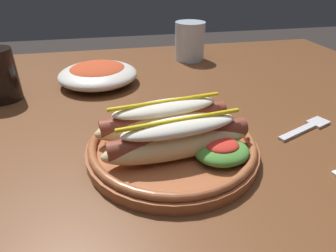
% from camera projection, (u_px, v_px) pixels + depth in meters
% --- Properties ---
extents(dining_table, '(1.39, 0.97, 0.74)m').
position_uv_depth(dining_table, '(129.00, 158.00, 0.58)').
color(dining_table, brown).
rests_on(dining_table, ground_plane).
extents(hot_dog_plate, '(0.25, 0.25, 0.08)m').
position_uv_depth(hot_dog_plate, '(174.00, 139.00, 0.43)').
color(hot_dog_plate, '#9E5633').
rests_on(hot_dog_plate, dining_table).
extents(fork, '(0.12, 0.06, 0.00)m').
position_uv_depth(fork, '(307.00, 127.00, 0.50)').
color(fork, silver).
rests_on(fork, dining_table).
extents(water_cup, '(0.08, 0.08, 0.10)m').
position_uv_depth(water_cup, '(190.00, 41.00, 0.83)').
color(water_cup, silver).
rests_on(water_cup, dining_table).
extents(side_bowl, '(0.18, 0.18, 0.05)m').
position_uv_depth(side_bowl, '(98.00, 74.00, 0.67)').
color(side_bowl, silver).
rests_on(side_bowl, dining_table).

